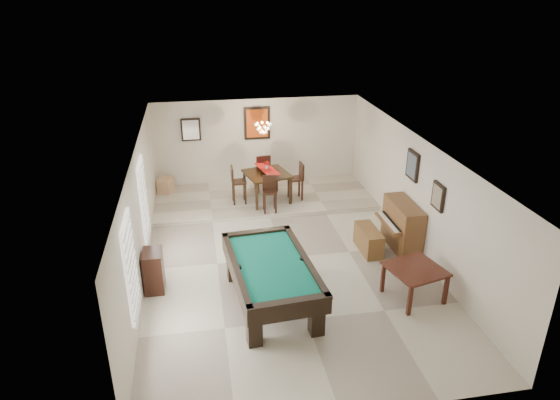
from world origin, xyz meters
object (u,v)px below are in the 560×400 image
object	(u,v)px
square_table	(414,283)
apothecary_chest	(154,271)
upright_piano	(397,226)
flower_vase	(267,165)
piano_bench	(369,240)
dining_chair_north	(262,172)
dining_chair_east	(295,181)
dining_chair_south	(270,194)
dining_chair_west	(239,185)
pool_table	(271,284)
chandelier	(263,124)
corner_bench	(166,185)
dining_table	(267,185)

from	to	relation	value
square_table	apothecary_chest	world-z (taller)	apothecary_chest
upright_piano	apothecary_chest	distance (m)	5.44
flower_vase	piano_bench	bearing A→B (deg)	-57.42
upright_piano	dining_chair_north	world-z (taller)	dining_chair_north
upright_piano	dining_chair_east	size ratio (longest dim) A/B	1.29
dining_chair_south	dining_chair_west	size ratio (longest dim) A/B	0.92
dining_chair_west	dining_chair_east	xyz separation A→B (m)	(1.55, -0.03, -0.00)
pool_table	dining_chair_north	world-z (taller)	dining_chair_north
dining_chair_west	dining_chair_north	bearing A→B (deg)	-45.17
pool_table	chandelier	xyz separation A→B (m)	(0.56, 4.85, 1.76)
piano_bench	apothecary_chest	xyz separation A→B (m)	(-4.72, -0.76, 0.15)
apothecary_chest	corner_bench	bearing A→B (deg)	89.30
pool_table	apothecary_chest	size ratio (longest dim) A/B	3.13
dining_table	piano_bench	bearing A→B (deg)	-57.42
dining_chair_east	corner_bench	bearing A→B (deg)	-111.20
apothecary_chest	piano_bench	bearing A→B (deg)	9.11
flower_vase	corner_bench	distance (m)	3.09
dining_table	dining_chair_north	world-z (taller)	dining_chair_north
piano_bench	flower_vase	distance (m)	3.62
dining_chair_east	corner_bench	world-z (taller)	dining_chair_east
square_table	dining_table	distance (m)	5.33
chandelier	square_table	bearing A→B (deg)	-66.90
dining_chair_east	flower_vase	bearing A→B (deg)	-97.12
piano_bench	corner_bench	distance (m)	6.17
apothecary_chest	pool_table	bearing A→B (deg)	-21.86
square_table	corner_bench	xyz separation A→B (m)	(-4.91, 5.96, -0.01)
flower_vase	chandelier	size ratio (longest dim) A/B	0.36
square_table	dining_chair_north	size ratio (longest dim) A/B	0.88
piano_bench	dining_chair_west	size ratio (longest dim) A/B	0.94
dining_chair_east	chandelier	size ratio (longest dim) A/B	1.72
pool_table	dining_table	xyz separation A→B (m)	(0.61, 4.61, 0.14)
square_table	apothecary_chest	distance (m)	5.10
dining_table	dining_chair_east	bearing A→B (deg)	-3.39
square_table	chandelier	size ratio (longest dim) A/B	1.61
pool_table	piano_bench	size ratio (longest dim) A/B	2.71
dining_chair_north	dining_chair_west	xyz separation A→B (m)	(-0.73, -0.73, -0.03)
dining_table	chandelier	xyz separation A→B (m)	(-0.05, 0.25, 1.62)
dining_table	pool_table	bearing A→B (deg)	-97.59
apothecary_chest	dining_chair_south	distance (m)	4.10
square_table	chandelier	distance (m)	5.88
dining_table	dining_chair_south	bearing A→B (deg)	-93.11
piano_bench	chandelier	world-z (taller)	chandelier
pool_table	upright_piano	xyz separation A→B (m)	(3.17, 1.66, 0.11)
upright_piano	square_table	bearing A→B (deg)	-102.19
dining_chair_south	dining_chair_east	world-z (taller)	dining_chair_east
dining_table	square_table	bearing A→B (deg)	-66.38
square_table	piano_bench	xyz separation A→B (m)	(-0.24, 1.92, -0.06)
dining_table	dining_chair_west	bearing A→B (deg)	-178.49
dining_table	corner_bench	xyz separation A→B (m)	(-2.77, 1.07, -0.25)
dining_chair_south	dining_chair_west	world-z (taller)	dining_chair_west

